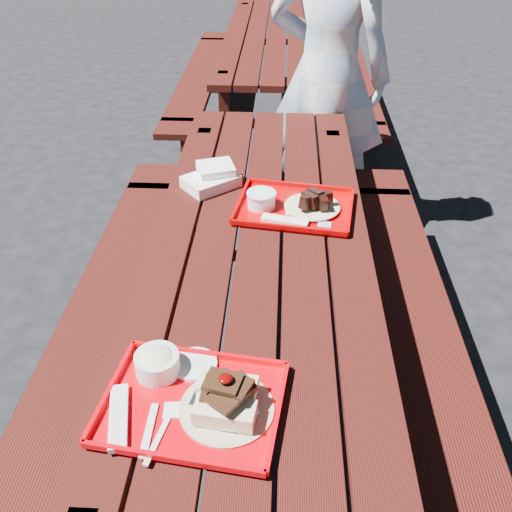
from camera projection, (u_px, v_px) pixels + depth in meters
name	position (u px, v px, depth m)	size (l,w,h in m)	color
ground	(258.00, 400.00, 2.30)	(60.00, 60.00, 0.00)	black
picnic_table_near	(258.00, 292.00, 1.98)	(1.41, 2.40, 0.75)	#3D110B
picnic_table_far	(276.00, 58.00, 4.27)	(1.41, 2.40, 0.75)	#3D110B
near_tray	(194.00, 391.00, 1.33)	(0.45, 0.37, 0.13)	#D8000A
far_tray	(292.00, 205.00, 2.05)	(0.45, 0.38, 0.07)	#B60002
white_cloth	(212.00, 178.00, 2.20)	(0.24, 0.24, 0.08)	white
person	(328.00, 75.00, 2.90)	(0.65, 0.42, 1.77)	#AABFDE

